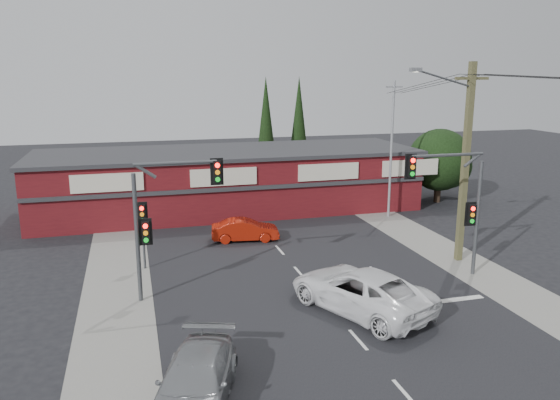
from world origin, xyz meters
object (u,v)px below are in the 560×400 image
object	(u,v)px
white_suv	(360,290)
utility_pole	(464,157)
shop_building	(229,180)
red_sedan	(245,230)
silver_suv	(195,382)

from	to	relation	value
white_suv	utility_pole	world-z (taller)	utility_pole
shop_building	utility_pole	distance (m)	17.15
red_sedan	shop_building	distance (m)	7.90
red_sedan	shop_building	world-z (taller)	shop_building
silver_suv	shop_building	bearing A→B (deg)	95.89
white_suv	utility_pole	size ratio (longest dim) A/B	0.63
silver_suv	red_sedan	world-z (taller)	silver_suv
red_sedan	utility_pole	bearing A→B (deg)	-114.28
utility_pole	shop_building	bearing A→B (deg)	123.76
white_suv	shop_building	world-z (taller)	shop_building
silver_suv	shop_building	world-z (taller)	shop_building
utility_pole	red_sedan	bearing A→B (deg)	147.45
shop_building	white_suv	bearing A→B (deg)	-83.52
silver_suv	utility_pole	bearing A→B (deg)	50.63
white_suv	shop_building	size ratio (longest dim) A/B	0.23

